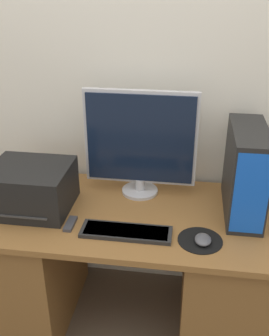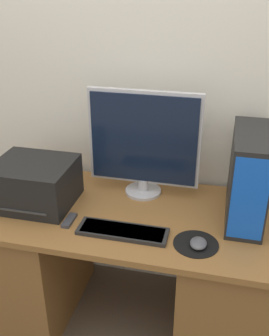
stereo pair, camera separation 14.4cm
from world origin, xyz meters
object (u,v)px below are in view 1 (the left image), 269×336
(keyboard, at_px, (126,232))
(mouse, at_px, (203,240))
(computer_tower, at_px, (245,172))
(printer, at_px, (31,188))
(remote_control, at_px, (70,224))
(monitor, at_px, (140,142))

(keyboard, distance_m, mouse, 0.33)
(computer_tower, bearing_deg, keyboard, -152.62)
(mouse, height_order, printer, printer)
(printer, relative_size, remote_control, 3.41)
(monitor, height_order, printer, monitor)
(monitor, relative_size, mouse, 6.38)
(keyboard, xyz_separation_m, mouse, (0.33, -0.02, 0.01))
(keyboard, height_order, mouse, mouse)
(printer, xyz_separation_m, remote_control, (0.22, -0.13, -0.10))
(keyboard, xyz_separation_m, remote_control, (-0.26, 0.03, -0.00))
(keyboard, relative_size, printer, 1.06)
(remote_control, bearing_deg, mouse, -4.52)
(printer, bearing_deg, mouse, -12.07)
(remote_control, bearing_deg, computer_tower, 17.20)
(keyboard, distance_m, remote_control, 0.26)
(keyboard, bearing_deg, monitor, 88.30)
(mouse, bearing_deg, remote_control, 175.48)
(printer, distance_m, remote_control, 0.28)
(computer_tower, xyz_separation_m, printer, (-1.00, -0.11, -0.10))
(computer_tower, xyz_separation_m, remote_control, (-0.77, -0.24, -0.20))
(computer_tower, bearing_deg, mouse, -122.32)
(mouse, bearing_deg, keyboard, 176.42)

